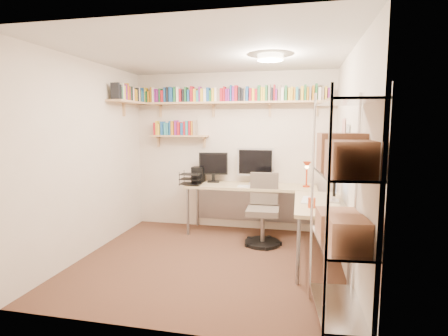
{
  "coord_description": "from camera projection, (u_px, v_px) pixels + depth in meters",
  "views": [
    {
      "loc": [
        1.05,
        -4.02,
        1.69
      ],
      "look_at": [
        0.07,
        0.55,
        1.1
      ],
      "focal_mm": 28.0,
      "sensor_mm": 36.0,
      "label": 1
    }
  ],
  "objects": [
    {
      "name": "corner_desk",
      "position": [
        258.0,
        189.0,
        5.06
      ],
      "size": [
        2.35,
        1.99,
        1.32
      ],
      "color": "tan",
      "rests_on": "ground"
    },
    {
      "name": "office_chair",
      "position": [
        263.0,
        214.0,
        4.94
      ],
      "size": [
        0.52,
        0.54,
        1.0
      ],
      "rotation": [
        0.0,
        0.0,
        0.02
      ],
      "color": "black",
      "rests_on": "ground"
    },
    {
      "name": "wall_shelves",
      "position": [
        203.0,
        102.0,
        5.42
      ],
      "size": [
        3.12,
        1.09,
        0.8
      ],
      "color": "tan",
      "rests_on": "ground"
    },
    {
      "name": "ground",
      "position": [
        209.0,
        261.0,
        4.33
      ],
      "size": [
        3.2,
        3.2,
        0.0
      ],
      "primitive_type": "plane",
      "color": "#4C2D20",
      "rests_on": "ground"
    },
    {
      "name": "wire_rack",
      "position": [
        344.0,
        191.0,
        2.83
      ],
      "size": [
        0.49,
        0.89,
        1.97
      ],
      "rotation": [
        0.0,
        0.0,
        0.09
      ],
      "color": "silver",
      "rests_on": "ground"
    },
    {
      "name": "room_shell",
      "position": [
        209.0,
        136.0,
        4.13
      ],
      "size": [
        3.24,
        3.04,
        2.52
      ],
      "color": "beige",
      "rests_on": "ground"
    }
  ]
}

